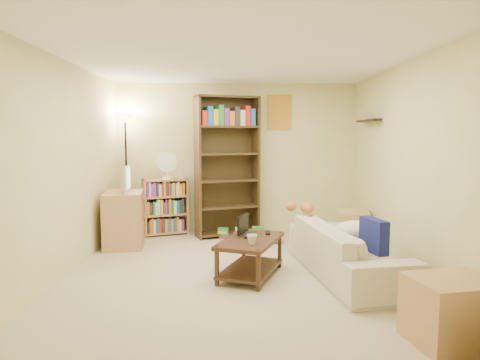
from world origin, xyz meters
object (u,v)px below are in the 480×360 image
object	(u,v)px
coffee_table	(250,252)
tall_bookshelf	(227,163)
television	(123,179)
short_bookshelf	(165,207)
desk_fan	(167,165)
floor_lamp	(126,139)
side_table	(353,229)
mug	(252,239)
end_cabinet	(452,311)
sofa	(347,250)
tabby_cat	(304,207)
tv_stand	(124,219)
laptop	(254,235)

from	to	relation	value
coffee_table	tall_bookshelf	xyz separation A→B (m)	(-0.29, 2.04, 0.90)
television	short_bookshelf	xyz separation A→B (m)	(0.50, 0.75, -0.53)
short_bookshelf	desk_fan	xyz separation A→B (m)	(0.05, -0.05, 0.70)
tall_bookshelf	floor_lamp	size ratio (longest dim) A/B	1.13
short_bookshelf	side_table	size ratio (longest dim) A/B	1.78
mug	end_cabinet	distance (m)	2.07
end_cabinet	tall_bookshelf	bearing A→B (deg)	115.94
sofa	short_bookshelf	world-z (taller)	short_bookshelf
tabby_cat	side_table	bearing A→B (deg)	35.08
tabby_cat	floor_lamp	world-z (taller)	floor_lamp
coffee_table	tall_bookshelf	bearing A→B (deg)	119.07
mug	tv_stand	world-z (taller)	tv_stand
laptop	tabby_cat	bearing A→B (deg)	-41.77
tabby_cat	end_cabinet	bearing A→B (deg)	-72.36
tall_bookshelf	desk_fan	xyz separation A→B (m)	(-0.98, 0.07, -0.03)
tv_stand	desk_fan	size ratio (longest dim) A/B	1.82
tv_stand	end_cabinet	size ratio (longest dim) A/B	1.29
sofa	end_cabinet	world-z (taller)	sofa
television	short_bookshelf	size ratio (longest dim) A/B	0.72
sofa	desk_fan	world-z (taller)	desk_fan
short_bookshelf	tall_bookshelf	bearing A→B (deg)	-27.41
tall_bookshelf	floor_lamp	bearing A→B (deg)	156.86
tabby_cat	laptop	bearing A→B (deg)	-138.64
tabby_cat	end_cabinet	world-z (taller)	tabby_cat
mug	side_table	bearing A→B (deg)	45.25
television	tall_bookshelf	size ratio (longest dim) A/B	0.29
tv_stand	side_table	xyz separation A→B (m)	(3.39, -0.08, -0.14)
mug	end_cabinet	xyz separation A→B (m)	(1.50, -1.40, -0.24)
television	end_cabinet	distance (m)	4.58
coffee_table	television	distance (m)	2.40
mug	end_cabinet	bearing A→B (deg)	-43.03
tv_stand	end_cabinet	distance (m)	4.52
mug	tabby_cat	bearing A→B (deg)	53.59
laptop	television	distance (m)	2.32
laptop	desk_fan	distance (m)	2.48
coffee_table	side_table	bearing A→B (deg)	61.21
floor_lamp	coffee_table	bearing A→B (deg)	-48.06
end_cabinet	laptop	bearing A→B (deg)	129.12
short_bookshelf	coffee_table	bearing A→B (deg)	-79.45
desk_fan	side_table	world-z (taller)	desk_fan
sofa	laptop	xyz separation A→B (m)	(-1.07, 0.13, 0.15)
tabby_cat	coffee_table	distance (m)	1.13
laptop	television	xyz separation A→B (m)	(-1.86, 1.27, 0.54)
desk_fan	floor_lamp	size ratio (longest dim) A/B	0.22
coffee_table	mug	bearing A→B (deg)	-67.28
laptop	end_cabinet	world-z (taller)	end_cabinet
laptop	side_table	size ratio (longest dim) A/B	0.66
mug	floor_lamp	size ratio (longest dim) A/B	0.08
floor_lamp	side_table	size ratio (longest dim) A/B	3.82
short_bookshelf	end_cabinet	size ratio (longest dim) A/B	1.49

